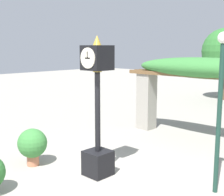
% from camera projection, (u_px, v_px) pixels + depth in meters
% --- Properties ---
extents(ground_plane, '(60.00, 60.00, 0.00)m').
position_uv_depth(ground_plane, '(103.00, 182.00, 7.30)').
color(ground_plane, gray).
extents(pedestal_clock, '(0.59, 0.62, 3.40)m').
position_uv_depth(pedestal_clock, '(98.00, 112.00, 7.46)').
color(pedestal_clock, black).
rests_on(pedestal_clock, ground).
extents(pergola, '(5.75, 1.17, 2.80)m').
position_uv_depth(pergola, '(203.00, 78.00, 10.26)').
color(pergola, gray).
rests_on(pergola, ground).
extents(potted_plant_near_left, '(0.78, 0.78, 1.00)m').
position_uv_depth(potted_plant_near_left, '(32.00, 144.00, 8.26)').
color(potted_plant_near_left, '#B26B4C').
rests_on(potted_plant_near_left, ground).
extents(lamp_post, '(0.24, 0.24, 3.43)m').
position_uv_depth(lamp_post, '(220.00, 96.00, 6.47)').
color(lamp_post, '#19382D').
rests_on(lamp_post, ground).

